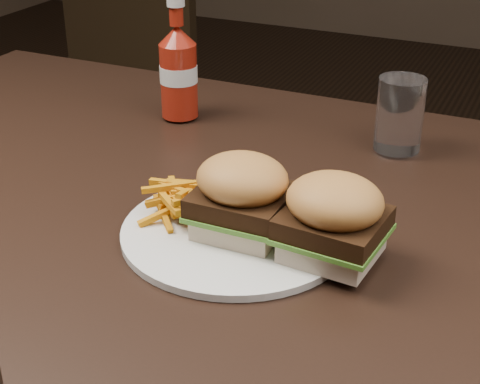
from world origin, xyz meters
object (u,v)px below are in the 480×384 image
at_px(ketchup_bottle, 179,81).
at_px(dining_table, 186,206).
at_px(plate, 236,232).
at_px(tumbler, 400,114).
at_px(chair_far, 174,117).

bearing_deg(ketchup_bottle, dining_table, -59.70).
height_order(plate, tumbler, tumbler).
height_order(chair_far, plate, plate).
distance_m(chair_far, tumbler, 1.09).
xyz_separation_m(dining_table, plate, (0.10, -0.07, 0.03)).
height_order(dining_table, ketchup_bottle, ketchup_bottle).
bearing_deg(plate, dining_table, 145.79).
bearing_deg(dining_table, chair_far, 120.74).
relative_size(chair_far, ketchup_bottle, 3.45).
distance_m(plate, ketchup_bottle, 0.37).
height_order(plate, ketchup_bottle, ketchup_bottle).
bearing_deg(plate, ketchup_bottle, 128.65).
distance_m(plate, tumbler, 0.32).
bearing_deg(tumbler, dining_table, -131.79).
bearing_deg(chair_far, ketchup_bottle, 125.50).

